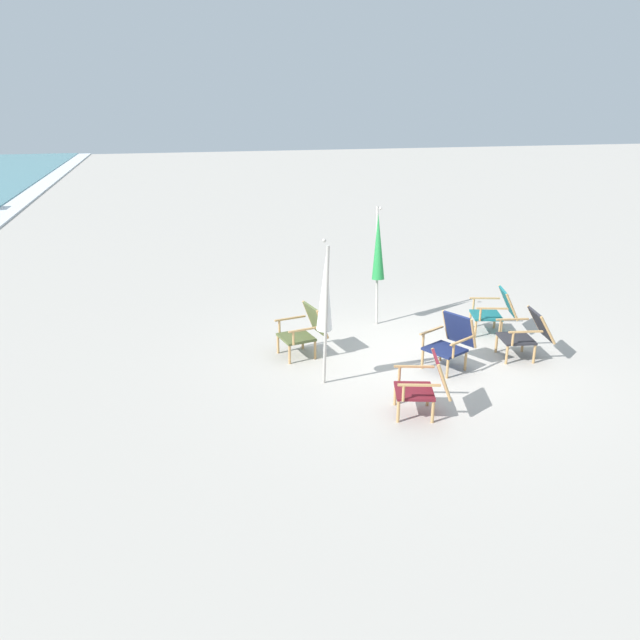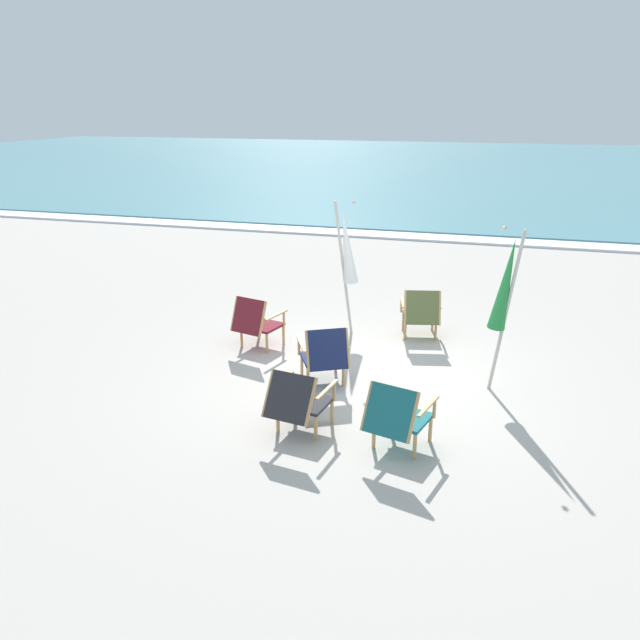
{
  "view_description": "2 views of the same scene",
  "coord_description": "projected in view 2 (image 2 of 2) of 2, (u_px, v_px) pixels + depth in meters",
  "views": [
    {
      "loc": [
        -8.45,
        3.66,
        3.87
      ],
      "look_at": [
        -0.04,
        1.64,
        0.77
      ],
      "focal_mm": 35.0,
      "sensor_mm": 36.0,
      "label": 1
    },
    {
      "loc": [
        1.49,
        -7.42,
        3.51
      ],
      "look_at": [
        -0.73,
        0.45,
        0.63
      ],
      "focal_mm": 35.0,
      "sensor_mm": 36.0,
      "label": 2
    }
  ],
  "objects": [
    {
      "name": "umbrella_furled_green",
      "position": [
        506.0,
        286.0,
        7.56
      ],
      "size": [
        0.37,
        0.25,
        2.12
      ],
      "color": "#B7B2A8",
      "rests_on": "ground"
    },
    {
      "name": "beach_chair_front_right",
      "position": [
        256.0,
        321.0,
        9.19
      ],
      "size": [
        0.73,
        0.81,
        0.82
      ],
      "color": "maroon",
      "rests_on": "ground"
    },
    {
      "name": "umbrella_furled_white",
      "position": [
        347.0,
        248.0,
        9.55
      ],
      "size": [
        0.42,
        0.25,
        2.11
      ],
      "color": "#B7B2A8",
      "rests_on": "ground"
    },
    {
      "name": "beach_chair_far_center",
      "position": [
        397.0,
        415.0,
        6.46
      ],
      "size": [
        0.75,
        0.86,
        0.8
      ],
      "color": "#196066",
      "rests_on": "ground"
    },
    {
      "name": "ground_plane",
      "position": [
        364.0,
        380.0,
        8.28
      ],
      "size": [
        80.0,
        80.0,
        0.0
      ],
      "primitive_type": "plane",
      "color": "#B2AAA0"
    },
    {
      "name": "beach_chair_back_right",
      "position": [
        325.0,
        354.0,
        8.0
      ],
      "size": [
        0.82,
        0.86,
        0.82
      ],
      "color": "#19234C",
      "rests_on": "ground"
    },
    {
      "name": "beach_chair_front_left",
      "position": [
        421.0,
        312.0,
        9.59
      ],
      "size": [
        0.71,
        0.8,
        0.81
      ],
      "color": "#515B33",
      "rests_on": "ground"
    },
    {
      "name": "sea",
      "position": [
        473.0,
        165.0,
        35.26
      ],
      "size": [
        80.0,
        40.0,
        0.1
      ],
      "primitive_type": "cube",
      "color": "teal",
      "rests_on": "ground"
    },
    {
      "name": "surf_band",
      "position": [
        436.0,
        237.0,
        16.84
      ],
      "size": [
        80.0,
        1.1,
        0.06
      ],
      "primitive_type": "cube",
      "color": "white",
      "rests_on": "ground"
    },
    {
      "name": "beach_chair_mid_center",
      "position": [
        298.0,
        400.0,
        6.8
      ],
      "size": [
        0.69,
        0.85,
        0.78
      ],
      "color": "#28282D",
      "rests_on": "ground"
    }
  ]
}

